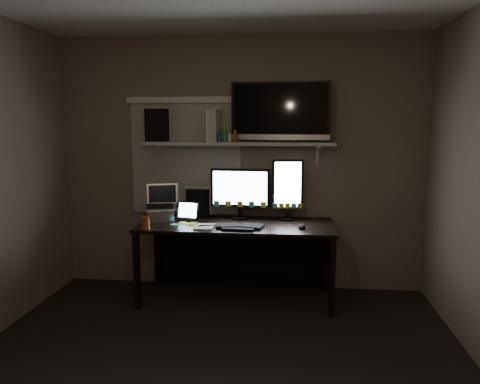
# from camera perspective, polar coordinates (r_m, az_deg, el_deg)

# --- Properties ---
(floor) EXTENTS (3.60, 3.60, 0.00)m
(floor) POSITION_cam_1_polar(r_m,az_deg,el_deg) (3.31, -3.37, -21.83)
(floor) COLOR black
(floor) RESTS_ON ground
(back_wall) EXTENTS (3.60, 0.00, 3.60)m
(back_wall) POSITION_cam_1_polar(r_m,az_deg,el_deg) (4.65, 0.09, 3.41)
(back_wall) COLOR #6E5E4F
(back_wall) RESTS_ON floor
(window_blinds) EXTENTS (1.10, 0.02, 1.10)m
(window_blinds) POSITION_cam_1_polar(r_m,az_deg,el_deg) (4.72, -6.60, 4.04)
(window_blinds) COLOR #B7B4A4
(window_blinds) RESTS_ON back_wall
(desk) EXTENTS (1.80, 0.75, 0.73)m
(desk) POSITION_cam_1_polar(r_m,az_deg,el_deg) (4.52, -0.25, -5.71)
(desk) COLOR black
(desk) RESTS_ON floor
(wall_shelf) EXTENTS (1.80, 0.35, 0.03)m
(wall_shelf) POSITION_cam_1_polar(r_m,az_deg,el_deg) (4.46, -0.15, 5.95)
(wall_shelf) COLOR #AEAEA9
(wall_shelf) RESTS_ON back_wall
(monitor_landscape) EXTENTS (0.58, 0.08, 0.50)m
(monitor_landscape) POSITION_cam_1_polar(r_m,az_deg,el_deg) (4.53, 0.02, -0.16)
(monitor_landscape) COLOR black
(monitor_landscape) RESTS_ON desk
(monitor_portrait) EXTENTS (0.30, 0.09, 0.59)m
(monitor_portrait) POSITION_cam_1_polar(r_m,az_deg,el_deg) (4.50, 5.81, 0.32)
(monitor_portrait) COLOR black
(monitor_portrait) RESTS_ON desk
(keyboard) EXTENTS (0.44, 0.19, 0.03)m
(keyboard) POSITION_cam_1_polar(r_m,az_deg,el_deg) (4.19, -0.08, -4.20)
(keyboard) COLOR black
(keyboard) RESTS_ON desk
(mouse) EXTENTS (0.07, 0.11, 0.04)m
(mouse) POSITION_cam_1_polar(r_m,az_deg,el_deg) (4.19, 7.54, -4.19)
(mouse) COLOR black
(mouse) RESTS_ON desk
(notepad) EXTENTS (0.17, 0.24, 0.01)m
(notepad) POSITION_cam_1_polar(r_m,az_deg,el_deg) (4.21, -4.31, -4.25)
(notepad) COLOR silver
(notepad) RESTS_ON desk
(tablet) EXTENTS (0.24, 0.15, 0.19)m
(tablet) POSITION_cam_1_polar(r_m,az_deg,el_deg) (4.47, -6.35, -2.34)
(tablet) COLOR black
(tablet) RESTS_ON desk
(file_sorter) EXTENTS (0.24, 0.13, 0.29)m
(file_sorter) POSITION_cam_1_polar(r_m,az_deg,el_deg) (4.70, -5.07, -1.15)
(file_sorter) COLOR black
(file_sorter) RESTS_ON desk
(laptop) EXTENTS (0.35, 0.32, 0.34)m
(laptop) POSITION_cam_1_polar(r_m,az_deg,el_deg) (4.51, -9.74, -1.39)
(laptop) COLOR #ABABAF
(laptop) RESTS_ON desk
(cup) EXTENTS (0.09, 0.09, 0.11)m
(cup) POSITION_cam_1_polar(r_m,az_deg,el_deg) (4.22, -11.44, -3.73)
(cup) COLOR #95381B
(cup) RESTS_ON desk
(sticky_notes) EXTENTS (0.31, 0.24, 0.00)m
(sticky_notes) POSITION_cam_1_polar(r_m,az_deg,el_deg) (4.35, -6.35, -3.92)
(sticky_notes) COLOR #EDFA44
(sticky_notes) RESTS_ON desk
(tv) EXTENTS (0.94, 0.25, 0.56)m
(tv) POSITION_cam_1_polar(r_m,az_deg,el_deg) (4.45, 4.95, 9.69)
(tv) COLOR black
(tv) RESTS_ON wall_shelf
(game_console) EXTENTS (0.11, 0.26, 0.30)m
(game_console) POSITION_cam_1_polar(r_m,az_deg,el_deg) (4.46, -3.18, 8.05)
(game_console) COLOR beige
(game_console) RESTS_ON wall_shelf
(speaker) EXTENTS (0.19, 0.22, 0.31)m
(speaker) POSITION_cam_1_polar(r_m,az_deg,el_deg) (4.64, -10.08, 8.03)
(speaker) COLOR black
(speaker) RESTS_ON wall_shelf
(bottles) EXTENTS (0.20, 0.05, 0.12)m
(bottles) POSITION_cam_1_polar(r_m,az_deg,el_deg) (4.41, -1.90, 6.92)
(bottles) COLOR #A50F0C
(bottles) RESTS_ON wall_shelf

